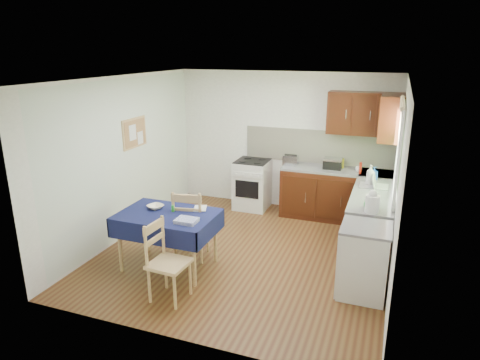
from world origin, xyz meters
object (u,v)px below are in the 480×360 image
(dish_rack, at_px, (374,185))
(kettle, at_px, (372,202))
(sandwich_press, at_px, (333,163))
(toaster, at_px, (291,160))
(chair_far, at_px, (190,223))
(dining_table, at_px, (168,221))
(chair_near, at_px, (165,259))

(dish_rack, distance_m, kettle, 1.09)
(sandwich_press, relative_size, dish_rack, 0.75)
(toaster, bearing_deg, chair_far, -91.60)
(dining_table, bearing_deg, kettle, 36.44)
(chair_near, bearing_deg, chair_far, 13.42)
(sandwich_press, bearing_deg, kettle, -63.90)
(dining_table, distance_m, chair_far, 0.38)
(dining_table, distance_m, toaster, 2.76)
(dish_rack, bearing_deg, chair_far, -170.43)
(chair_far, distance_m, chair_near, 1.02)
(dish_rack, bearing_deg, dining_table, -167.17)
(dining_table, xyz_separation_m, toaster, (1.06, 2.53, 0.32))
(kettle, bearing_deg, dining_table, -165.46)
(chair_near, distance_m, dish_rack, 3.29)
(chair_near, xyz_separation_m, kettle, (2.21, 1.35, 0.52))
(chair_far, relative_size, dish_rack, 2.52)
(kettle, bearing_deg, chair_far, -171.61)
(chair_near, bearing_deg, dining_table, 30.45)
(dining_table, xyz_separation_m, sandwich_press, (1.79, 2.57, 0.31))
(chair_far, height_order, sandwich_press, sandwich_press)
(chair_near, height_order, kettle, kettle)
(dining_table, xyz_separation_m, chair_far, (0.18, 0.31, -0.13))
(dining_table, distance_m, chair_near, 0.79)
(chair_far, xyz_separation_m, sandwich_press, (1.61, 2.26, 0.44))
(dining_table, relative_size, chair_far, 1.24)
(chair_far, relative_size, toaster, 3.98)
(dining_table, height_order, toaster, toaster)
(dish_rack, bearing_deg, sandwich_press, 109.47)
(chair_far, distance_m, dish_rack, 2.77)
(chair_far, bearing_deg, chair_near, 89.29)
(chair_near, xyz_separation_m, sandwich_press, (1.44, 3.26, 0.47))
(chair_near, height_order, dish_rack, dish_rack)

